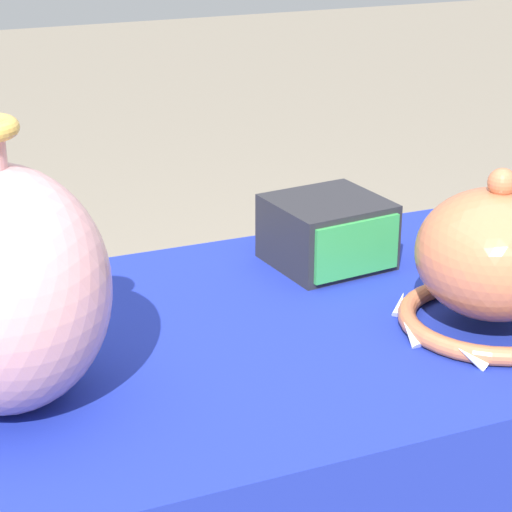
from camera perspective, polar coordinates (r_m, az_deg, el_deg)
The scene contains 4 objects.
display_table at distance 1.20m, azimuth -1.78°, elevation -8.45°, with size 1.33×0.58×0.74m.
vase_tall_bulbous at distance 1.01m, azimuth -14.40°, elevation -1.80°, with size 0.22×0.22×0.30m.
vase_dome_bell at distance 1.19m, azimuth 13.46°, elevation -0.47°, with size 0.23×0.23×0.20m.
mosaic_tile_box at distance 1.36m, azimuth 4.12°, elevation 1.37°, with size 0.16×0.16×0.09m.
Camera 1 is at (-0.37, -0.99, 1.26)m, focal length 70.00 mm.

